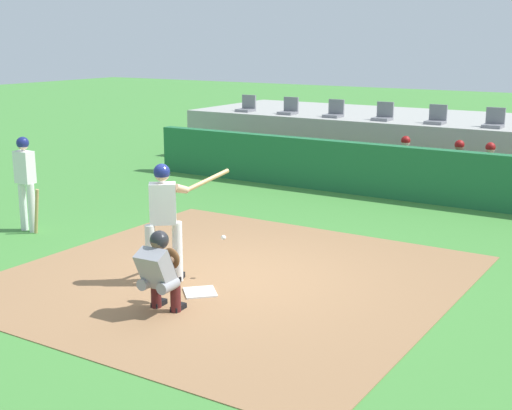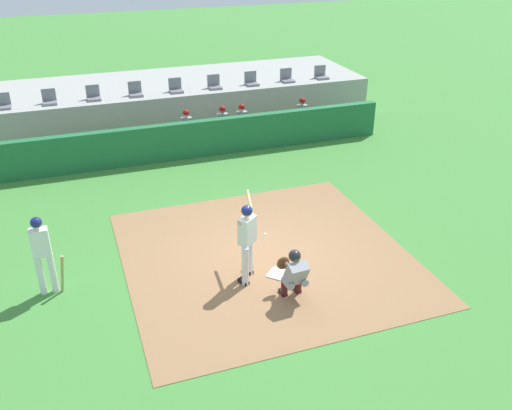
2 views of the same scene
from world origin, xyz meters
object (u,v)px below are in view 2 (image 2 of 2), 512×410
at_px(stadium_seat_5, 214,84).
at_px(on_deck_batter, 42,251).
at_px(dugout_player_2, 243,122).
at_px(stadium_seat_4, 176,88).
at_px(dugout_player_1, 224,125).
at_px(stadium_seat_7, 287,78).
at_px(batter_at_plate, 247,237).
at_px(stadium_seat_1, 49,100).
at_px(stadium_seat_3, 136,92).
at_px(home_plate, 279,274).
at_px(catcher_crouched, 294,272).
at_px(dugout_player_3, 303,116).
at_px(stadium_seat_6, 251,81).
at_px(dugout_player_0, 188,129).
at_px(stadium_seat_0, 3,104).
at_px(stadium_seat_2, 93,96).
at_px(stadium_seat_8, 321,75).

bearing_deg(stadium_seat_5, on_deck_batter, -124.00).
relative_size(dugout_player_2, stadium_seat_4, 2.71).
height_order(dugout_player_1, stadium_seat_7, stadium_seat_7).
height_order(batter_at_plate, stadium_seat_5, stadium_seat_5).
distance_m(stadium_seat_1, stadium_seat_3, 2.89).
bearing_deg(batter_at_plate, stadium_seat_3, 94.29).
height_order(home_plate, stadium_seat_4, stadium_seat_4).
relative_size(catcher_crouched, on_deck_batter, 1.07).
height_order(batter_at_plate, on_deck_batter, batter_at_plate).
distance_m(on_deck_batter, stadium_seat_7, 12.92).
bearing_deg(stadium_seat_3, on_deck_batter, -109.78).
height_order(catcher_crouched, stadium_seat_7, stadium_seat_7).
distance_m(dugout_player_3, stadium_seat_6, 2.55).
distance_m(home_plate, dugout_player_0, 8.17).
height_order(stadium_seat_0, stadium_seat_6, same).
relative_size(dugout_player_1, dugout_player_3, 1.00).
distance_m(home_plate, stadium_seat_1, 11.17).
distance_m(catcher_crouched, dugout_player_3, 9.90).
relative_size(on_deck_batter, stadium_seat_3, 3.72).
xyz_separation_m(stadium_seat_5, stadium_seat_7, (2.89, 0.00, 0.00)).
bearing_deg(stadium_seat_2, stadium_seat_6, 0.00).
xyz_separation_m(dugout_player_2, dugout_player_3, (2.28, 0.00, 0.00)).
xyz_separation_m(catcher_crouched, dugout_player_2, (1.89, 8.98, 0.07)).
height_order(dugout_player_0, stadium_seat_3, stadium_seat_3).
height_order(stadium_seat_3, stadium_seat_7, same).
distance_m(home_plate, dugout_player_2, 8.38).
height_order(stadium_seat_4, stadium_seat_7, same).
bearing_deg(catcher_crouched, batter_at_plate, 125.59).
bearing_deg(stadium_seat_0, dugout_player_3, -11.58).
relative_size(batter_at_plate, stadium_seat_4, 3.76).
bearing_deg(stadium_seat_5, batter_at_plate, -101.95).
xyz_separation_m(home_plate, stadium_seat_6, (2.89, 10.18, 1.51)).
distance_m(stadium_seat_3, stadium_seat_8, 7.22).
relative_size(on_deck_batter, stadium_seat_5, 3.72).
bearing_deg(stadium_seat_1, stadium_seat_8, 0.00).
distance_m(catcher_crouched, dugout_player_2, 9.17).
xyz_separation_m(dugout_player_1, stadium_seat_3, (-2.63, 2.03, 0.86)).
relative_size(stadium_seat_2, stadium_seat_8, 1.00).
bearing_deg(batter_at_plate, dugout_player_3, 58.93).
xyz_separation_m(stadium_seat_2, stadium_seat_4, (2.89, 0.00, 0.00)).
height_order(home_plate, stadium_seat_0, stadium_seat_0).
bearing_deg(stadium_seat_8, batter_at_plate, -122.70).
distance_m(dugout_player_3, stadium_seat_8, 2.74).
bearing_deg(batter_at_plate, dugout_player_0, 85.73).
bearing_deg(catcher_crouched, stadium_seat_5, 82.43).
bearing_deg(stadium_seat_4, home_plate, -90.00).
bearing_deg(stadium_seat_0, stadium_seat_3, 0.00).
relative_size(dugout_player_0, stadium_seat_5, 2.71).
height_order(catcher_crouched, dugout_player_0, dugout_player_0).
distance_m(catcher_crouched, stadium_seat_7, 11.88).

